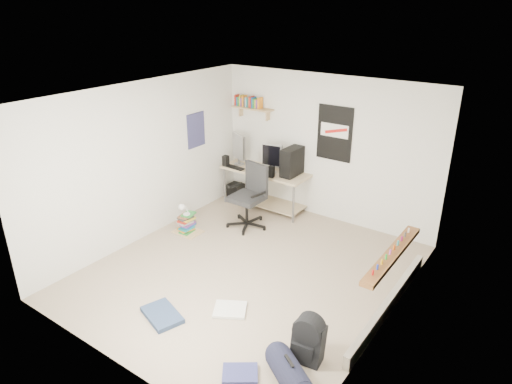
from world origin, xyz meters
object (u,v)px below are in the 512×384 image
Objects in this scene: office_chair at (247,200)px; book_stack at (187,224)px; backpack at (308,343)px; duffel_bag at (289,373)px; desk at (267,188)px.

book_stack is at bearing -121.73° from office_chair.
backpack reaches higher than book_stack.
book_stack is at bearing 148.45° from backpack.
duffel_bag is (2.41, -2.57, -0.35)m from office_chair.
backpack is 0.43m from duffel_bag.
office_chair is 2.48× the size of backpack.
office_chair is at bearing 130.96° from backpack.
desk reaches higher than backpack.
duffel_bag is (2.59, -3.44, -0.22)m from desk.
desk is at bearing 73.00° from book_stack.
backpack is 0.98× the size of book_stack.
backpack is 0.80× the size of duffel_bag.
duffel_bag is 1.22× the size of book_stack.
desk is 1.50× the size of office_chair.
book_stack is at bearing -177.14° from duffel_bag.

